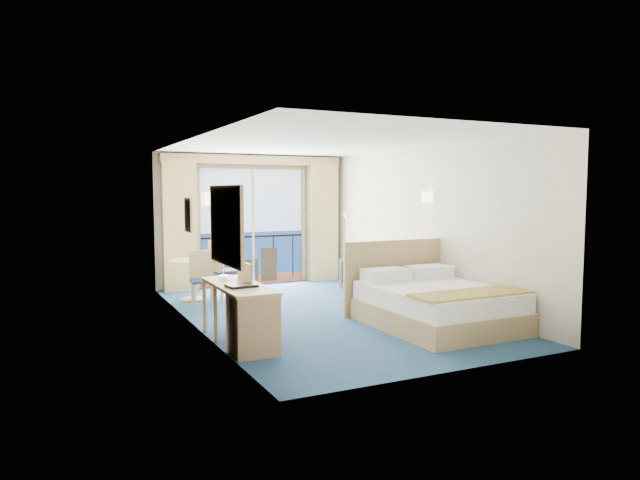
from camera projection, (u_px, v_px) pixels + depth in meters
The scene contains 22 objects.
floor at pixel (320, 314), 9.10m from camera, with size 6.50×6.50×0.00m, color navy.
room_walls at pixel (320, 202), 8.94m from camera, with size 4.04×6.54×2.72m.
balcony_door at pixel (253, 230), 11.88m from camera, with size 2.36×0.03×2.52m.
curtain_left at pixel (180, 226), 11.06m from camera, with size 0.65×0.22×2.55m, color tan.
curtain_right at pixel (323, 222), 12.41m from camera, with size 0.65×0.22×2.55m, color tan.
pelmet at pixel (254, 160), 11.65m from camera, with size 3.80×0.25×0.18m, color tan.
mirror at pixel (226, 225), 6.76m from camera, with size 0.05×1.25×0.95m.
wall_print at pixel (188, 215), 8.50m from camera, with size 0.04×0.42×0.52m.
sconce_left at pixel (209, 199), 7.55m from camera, with size 0.18×0.18×0.18m, color #FFEAB2.
sconce_right at pixel (427, 197), 9.64m from camera, with size 0.18×0.18×0.18m, color #FFEAB2.
bed at pixel (434, 304), 8.26m from camera, with size 1.86×2.21×1.17m.
nightstand at pixel (412, 287), 9.81m from camera, with size 0.47×0.44×0.61m, color tan.
phone at pixel (416, 267), 9.76m from camera, with size 0.18×0.14×0.08m, color white.
armchair at pixel (364, 274), 11.08m from camera, with size 0.72×0.74×0.67m, color #4F5660.
floor_lamp at pixel (347, 230), 11.76m from camera, with size 0.21×0.21×1.50m.
desk at pixel (250, 317), 6.92m from camera, with size 0.56×1.63×0.77m.
desk_chair at pixel (253, 294), 7.69m from camera, with size 0.47×0.46×1.00m.
folder at pixel (241, 286), 7.08m from camera, with size 0.35×0.27×0.03m, color black.
desk_lamp at pixel (223, 252), 7.71m from camera, with size 0.13×0.13×0.49m.
round_table at pixel (193, 270), 10.18m from camera, with size 0.81×0.81×0.73m.
table_chair_a at pixel (221, 267), 10.19m from camera, with size 0.54×0.53×1.06m.
table_chair_b at pixel (202, 275), 9.61m from camera, with size 0.44×0.45×0.94m.
Camera 1 is at (-3.92, -8.06, 1.97)m, focal length 32.00 mm.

